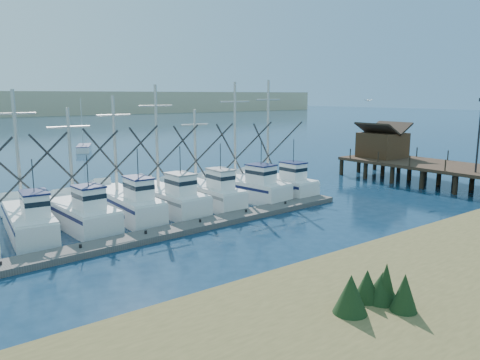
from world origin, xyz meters
The scene contains 7 objects.
ground centered at (0.00, 0.00, 0.00)m, with size 500.00×500.00×0.00m, color #0D263D.
shore_bank centered at (-8.00, -10.00, 0.80)m, with size 40.00×10.00×1.60m, color #4C422D.
floating_dock centered at (-5.69, 6.78, 0.18)m, with size 27.17×1.81×0.36m, color #595450.
timber_pier centered at (21.50, 8.46, 2.57)m, with size 7.00×20.00×8.00m.
trawler_fleet centered at (-5.17, 11.72, 0.98)m, with size 26.34×8.84×9.81m.
sailboat_near centered at (3.51, 52.81, 0.49)m, with size 4.01×6.18×8.10m.
flying_gull centered at (15.55, 9.54, 8.04)m, with size 1.17×0.21×0.21m.
Camera 1 is at (-20.46, -18.26, 8.55)m, focal length 35.00 mm.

